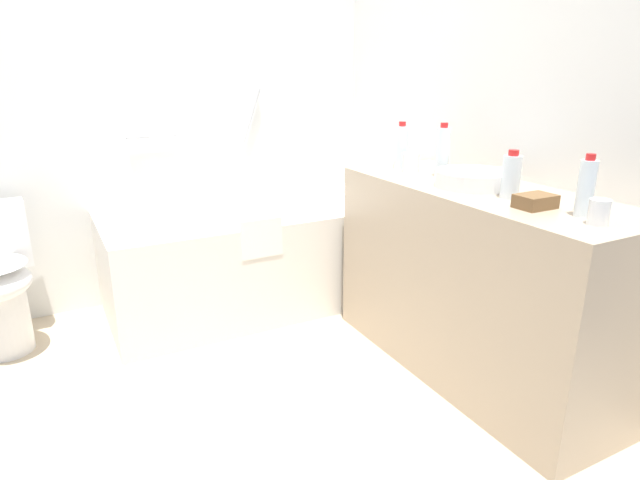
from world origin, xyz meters
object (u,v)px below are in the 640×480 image
at_px(water_bottle_0, 586,188).
at_px(bathtub, 254,254).
at_px(water_bottle_3, 401,147).
at_px(sink_faucet, 505,176).
at_px(water_bottle_2, 511,176).
at_px(water_bottle_1, 442,152).
at_px(drinking_glass_1, 401,156).
at_px(amenity_basket, 535,201).
at_px(sink_basin, 473,179).
at_px(drinking_glass_0, 411,163).
at_px(drinking_glass_2, 599,212).

bearing_deg(water_bottle_0, bathtub, 109.78).
bearing_deg(water_bottle_3, sink_faucet, -66.87).
relative_size(water_bottle_2, water_bottle_3, 0.80).
relative_size(water_bottle_1, drinking_glass_1, 2.46).
relative_size(drinking_glass_1, amenity_basket, 0.72).
bearing_deg(sink_faucet, bathtub, 125.36).
distance_m(water_bottle_1, water_bottle_3, 0.25).
height_order(sink_basin, water_bottle_0, water_bottle_0).
height_order(sink_basin, amenity_basket, sink_basin).
distance_m(water_bottle_1, drinking_glass_0, 0.18).
bearing_deg(water_bottle_1, drinking_glass_2, -95.34).
relative_size(water_bottle_0, water_bottle_3, 0.92).
distance_m(bathtub, water_bottle_2, 1.57).
height_order(drinking_glass_0, drinking_glass_1, drinking_glass_1).
bearing_deg(drinking_glass_1, water_bottle_1, -89.84).
bearing_deg(amenity_basket, drinking_glass_1, 84.81).
relative_size(bathtub, drinking_glass_0, 17.35).
height_order(bathtub, water_bottle_3, bathtub).
distance_m(sink_basin, water_bottle_0, 0.54).
bearing_deg(drinking_glass_2, amenity_basket, 91.05).
height_order(bathtub, drinking_glass_0, bathtub).
bearing_deg(water_bottle_2, water_bottle_1, 83.82).
xyz_separation_m(sink_faucet, water_bottle_3, (-0.21, 0.49, 0.08)).
bearing_deg(drinking_glass_0, sink_faucet, -60.84).
relative_size(sink_faucet, amenity_basket, 1.09).
xyz_separation_m(water_bottle_1, drinking_glass_0, (-0.06, 0.15, -0.07)).
bearing_deg(water_bottle_3, sink_basin, -87.62).
bearing_deg(water_bottle_0, water_bottle_2, 92.62).
bearing_deg(drinking_glass_2, sink_faucet, 69.43).
relative_size(sink_basin, drinking_glass_1, 3.14).
height_order(drinking_glass_1, amenity_basket, drinking_glass_1).
height_order(bathtub, water_bottle_1, bathtub).
bearing_deg(drinking_glass_0, amenity_basket, -91.62).
xyz_separation_m(water_bottle_2, drinking_glass_0, (-0.01, 0.61, -0.04)).
bearing_deg(amenity_basket, water_bottle_2, 77.21).
height_order(sink_basin, water_bottle_3, water_bottle_3).
xyz_separation_m(sink_basin, drinking_glass_0, (-0.03, 0.39, 0.01)).
relative_size(bathtub, sink_faucet, 10.88).
height_order(sink_basin, drinking_glass_0, drinking_glass_0).
distance_m(drinking_glass_1, drinking_glass_2, 1.19).
bearing_deg(sink_basin, drinking_glass_1, 86.62).
xyz_separation_m(water_bottle_3, drinking_glass_2, (-0.03, -1.12, -0.07)).
bearing_deg(water_bottle_2, water_bottle_0, -87.38).
bearing_deg(drinking_glass_1, bathtub, 139.19).
bearing_deg(water_bottle_1, sink_faucet, -57.60).
bearing_deg(water_bottle_2, drinking_glass_2, -94.38).
distance_m(water_bottle_1, water_bottle_2, 0.47).
height_order(water_bottle_2, drinking_glass_1, water_bottle_2).
distance_m(bathtub, drinking_glass_2, 1.90).
distance_m(bathtub, drinking_glass_0, 1.08).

